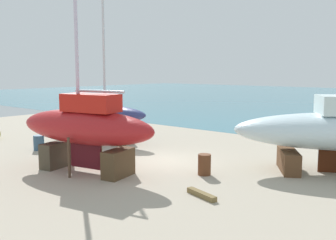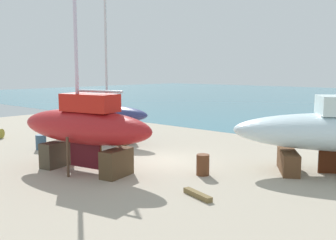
{
  "view_description": "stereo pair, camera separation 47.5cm",
  "coord_description": "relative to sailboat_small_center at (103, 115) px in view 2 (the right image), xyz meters",
  "views": [
    {
      "loc": [
        12.13,
        -14.16,
        4.52
      ],
      "look_at": [
        -0.02,
        0.31,
        2.04
      ],
      "focal_mm": 40.71,
      "sensor_mm": 36.0,
      "label": 1
    },
    {
      "loc": [
        12.49,
        -13.85,
        4.52
      ],
      "look_at": [
        -0.02,
        0.31,
        2.04
      ],
      "focal_mm": 40.71,
      "sensor_mm": 36.0,
      "label": 2
    }
  ],
  "objects": [
    {
      "name": "barrel_by_slipway",
      "position": [
        9.29,
        -2.04,
        -1.3
      ],
      "size": [
        0.59,
        0.59,
        0.91
      ],
      "primitive_type": "cylinder",
      "rotation": [
        0.0,
        0.0,
        0.05
      ],
      "color": "#5B311B",
      "rests_on": "ground"
    },
    {
      "name": "ground_plane",
      "position": [
        6.3,
        -3.65,
        -1.75
      ],
      "size": [
        47.66,
        47.66,
        0.0
      ],
      "primitive_type": "plane",
      "color": "#A89C89"
    },
    {
      "name": "sailboat_mid_port",
      "position": [
        4.96,
        -5.0,
        0.26
      ],
      "size": [
        7.3,
        3.36,
        10.65
      ],
      "rotation": [
        0.0,
        0.0,
        3.35
      ],
      "color": "#443A2C",
      "rests_on": "ground"
    },
    {
      "name": "sailboat_small_center",
      "position": [
        0.0,
        0.0,
        0.0
      ],
      "size": [
        6.48,
        3.5,
        9.92
      ],
      "rotation": [
        0.0,
        0.0,
        0.3
      ],
      "color": "brown",
      "rests_on": "ground"
    },
    {
      "name": "timber_plank_near",
      "position": [
        10.88,
        -4.51,
        -1.66
      ],
      "size": [
        1.45,
        0.64,
        0.19
      ],
      "primitive_type": "cube",
      "rotation": [
        0.0,
        0.0,
        2.85
      ],
      "color": "brown",
      "rests_on": "ground"
    },
    {
      "name": "barrel_ochre",
      "position": [
        -0.89,
        -3.81,
        -1.33
      ],
      "size": [
        0.83,
        0.83,
        0.85
      ],
      "primitive_type": "cylinder",
      "rotation": [
        0.0,
        0.0,
        0.79
      ],
      "color": "#325169",
      "rests_on": "ground"
    }
  ]
}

